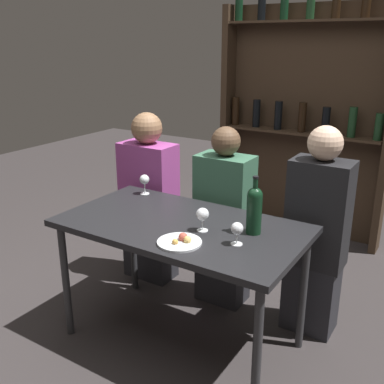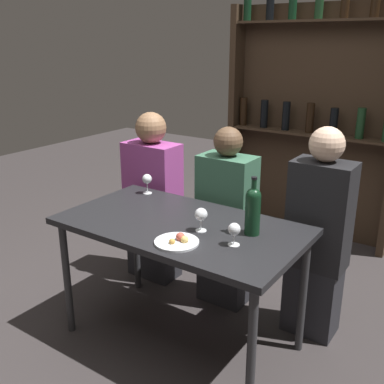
# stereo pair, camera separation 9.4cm
# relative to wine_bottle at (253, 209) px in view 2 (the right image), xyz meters

# --- Properties ---
(ground_plane) EXTENTS (10.00, 10.00, 0.00)m
(ground_plane) POSITION_rel_wine_bottle_xyz_m (-0.39, -0.09, -0.90)
(ground_plane) COLOR #332D2D
(dining_table) EXTENTS (1.36, 0.75, 0.76)m
(dining_table) POSITION_rel_wine_bottle_xyz_m (-0.39, -0.09, -0.21)
(dining_table) COLOR black
(dining_table) RESTS_ON ground_plane
(wine_rack_wall) EXTENTS (1.52, 0.21, 2.14)m
(wine_rack_wall) POSITION_rel_wine_bottle_xyz_m (-0.40, 1.87, 0.20)
(wine_rack_wall) COLOR #38281C
(wine_rack_wall) RESTS_ON ground_plane
(wine_bottle) EXTENTS (0.08, 0.08, 0.31)m
(wine_bottle) POSITION_rel_wine_bottle_xyz_m (0.00, 0.00, 0.00)
(wine_bottle) COLOR black
(wine_bottle) RESTS_ON dining_table
(wine_glass_0) EXTENTS (0.06, 0.06, 0.12)m
(wine_glass_0) POSITION_rel_wine_bottle_xyz_m (-0.01, -0.17, -0.06)
(wine_glass_0) COLOR silver
(wine_glass_0) RESTS_ON dining_table
(wine_glass_1) EXTENTS (0.07, 0.07, 0.13)m
(wine_glass_1) POSITION_rel_wine_bottle_xyz_m (-0.24, -0.12, -0.05)
(wine_glass_1) COLOR silver
(wine_glass_1) RESTS_ON dining_table
(wine_glass_2) EXTENTS (0.06, 0.06, 0.13)m
(wine_glass_2) POSITION_rel_wine_bottle_xyz_m (-0.87, 0.19, -0.04)
(wine_glass_2) COLOR silver
(wine_glass_2) RESTS_ON dining_table
(food_plate_0) EXTENTS (0.23, 0.23, 0.05)m
(food_plate_0) POSITION_rel_wine_bottle_xyz_m (-0.25, -0.31, -0.13)
(food_plate_0) COLOR silver
(food_plate_0) RESTS_ON dining_table
(seated_person_left) EXTENTS (0.40, 0.22, 1.26)m
(seated_person_left) POSITION_rel_wine_bottle_xyz_m (-1.03, 0.45, -0.31)
(seated_person_left) COLOR #26262B
(seated_person_left) RESTS_ON ground_plane
(seated_person_center) EXTENTS (0.36, 0.22, 1.22)m
(seated_person_center) POSITION_rel_wine_bottle_xyz_m (-0.41, 0.45, -0.33)
(seated_person_center) COLOR #26262B
(seated_person_center) RESTS_ON ground_plane
(seated_person_right) EXTENTS (0.34, 0.22, 1.28)m
(seated_person_right) POSITION_rel_wine_bottle_xyz_m (0.21, 0.45, -0.29)
(seated_person_right) COLOR #26262B
(seated_person_right) RESTS_ON ground_plane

